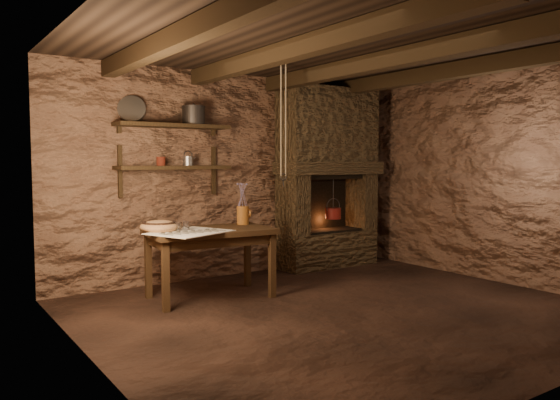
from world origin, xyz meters
TOP-DOWN VIEW (x-y plane):
  - floor at (0.00, 0.00)m, footprint 4.50×4.50m
  - back_wall at (0.00, 2.00)m, footprint 4.50×0.04m
  - left_wall at (-2.25, 0.00)m, footprint 0.04×4.00m
  - right_wall at (2.25, 0.00)m, footprint 0.04×4.00m
  - ceiling at (0.00, 0.00)m, footprint 4.50×4.00m
  - beam_far_left at (-1.50, 0.00)m, footprint 0.14×3.95m
  - beam_mid_left at (-0.50, 0.00)m, footprint 0.14×3.95m
  - beam_mid_right at (0.50, 0.00)m, footprint 0.14×3.95m
  - beam_far_right at (1.50, 0.00)m, footprint 0.14×3.95m
  - shelf_lower at (-0.85, 1.84)m, footprint 1.25×0.30m
  - shelf_upper at (-0.85, 1.84)m, footprint 1.25×0.30m
  - hearth at (1.25, 1.77)m, footprint 1.43×0.51m
  - work_table at (-0.78, 1.14)m, footprint 1.28×0.81m
  - linen_cloth at (-1.07, 0.98)m, footprint 0.85×0.77m
  - pewter_cutlery_row at (-1.07, 0.96)m, footprint 0.62×0.42m
  - drinking_glasses at (-1.04, 1.12)m, footprint 0.22×0.07m
  - stoneware_jug at (-0.31, 1.29)m, footprint 0.14×0.13m
  - wooden_bowl at (-1.27, 1.24)m, footprint 0.44×0.44m
  - iron_stockpot at (-0.61, 1.84)m, footprint 0.26×0.26m
  - tin_pan at (-1.27, 1.94)m, footprint 0.32×0.23m
  - small_kettle at (-0.68, 1.84)m, footprint 0.18×0.16m
  - rusty_tin at (-1.00, 1.84)m, footprint 0.12×0.12m
  - red_pot at (1.30, 1.72)m, footprint 0.24×0.24m
  - hanging_ropes at (0.05, 1.05)m, footprint 0.08×0.08m

SIDE VIEW (x-z plane):
  - floor at x=0.00m, z-range 0.00..0.00m
  - work_table at x=-0.78m, z-range 0.03..0.72m
  - linen_cloth at x=-1.07m, z-range 0.70..0.70m
  - red_pot at x=1.30m, z-range 0.43..0.97m
  - pewter_cutlery_row at x=-1.07m, z-range 0.70..0.72m
  - wooden_bowl at x=-1.27m, z-range 0.67..0.81m
  - drinking_glasses at x=-1.04m, z-range 0.70..0.79m
  - stoneware_jug at x=-0.31m, z-range 0.66..1.11m
  - back_wall at x=0.00m, z-range 0.00..2.40m
  - left_wall at x=-2.25m, z-range 0.00..2.40m
  - right_wall at x=2.25m, z-range 0.00..2.40m
  - hearth at x=1.25m, z-range 0.08..2.38m
  - shelf_lower at x=-0.85m, z-range 1.28..1.32m
  - rusty_tin at x=-1.00m, z-range 1.32..1.41m
  - small_kettle at x=-0.68m, z-range 1.29..1.45m
  - shelf_upper at x=-0.85m, z-range 1.73..1.77m
  - hanging_ropes at x=0.05m, z-range 1.20..2.40m
  - iron_stockpot at x=-0.61m, z-range 1.77..1.96m
  - tin_pan at x=-1.27m, z-range 1.77..2.06m
  - beam_far_left at x=-1.50m, z-range 2.23..2.39m
  - beam_mid_left at x=-0.50m, z-range 2.23..2.39m
  - beam_mid_right at x=0.50m, z-range 2.23..2.39m
  - beam_far_right at x=1.50m, z-range 2.23..2.39m
  - ceiling at x=0.00m, z-range 2.38..2.42m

